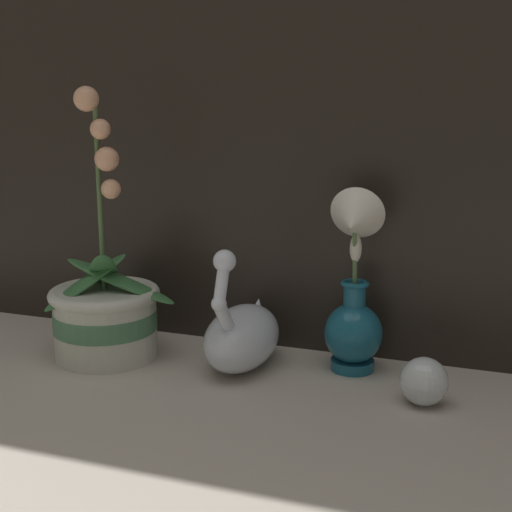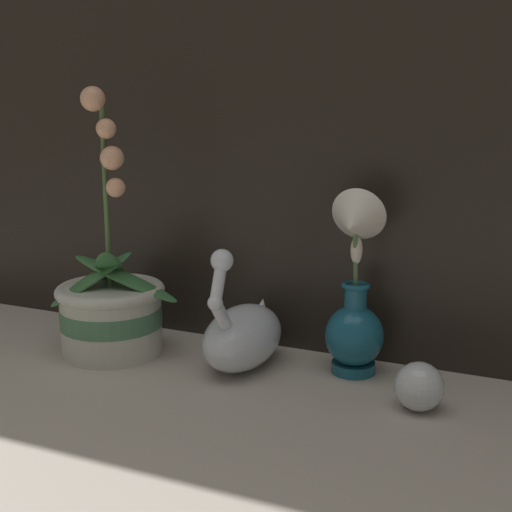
{
  "view_description": "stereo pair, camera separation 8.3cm",
  "coord_description": "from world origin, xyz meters",
  "px_view_note": "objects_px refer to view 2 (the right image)",
  "views": [
    {
      "loc": [
        0.37,
        -0.87,
        0.42
      ],
      "look_at": [
        0.02,
        0.12,
        0.18
      ],
      "focal_mm": 50.0,
      "sensor_mm": 36.0,
      "label": 1
    },
    {
      "loc": [
        0.45,
        -0.84,
        0.42
      ],
      "look_at": [
        0.02,
        0.12,
        0.18
      ],
      "focal_mm": 50.0,
      "sensor_mm": 36.0,
      "label": 2
    }
  ],
  "objects_px": {
    "blue_vase": "(354,304)",
    "glass_sphere": "(419,386)",
    "orchid_potted_plant": "(111,307)",
    "swan_figurine": "(243,333)"
  },
  "relations": [
    {
      "from": "orchid_potted_plant",
      "to": "swan_figurine",
      "type": "distance_m",
      "value": 0.23
    },
    {
      "from": "glass_sphere",
      "to": "orchid_potted_plant",
      "type": "bearing_deg",
      "value": 178.08
    },
    {
      "from": "orchid_potted_plant",
      "to": "swan_figurine",
      "type": "height_order",
      "value": "orchid_potted_plant"
    },
    {
      "from": "orchid_potted_plant",
      "to": "swan_figurine",
      "type": "xyz_separation_m",
      "value": [
        0.23,
        0.03,
        -0.02
      ]
    },
    {
      "from": "swan_figurine",
      "to": "glass_sphere",
      "type": "relative_size",
      "value": 3.08
    },
    {
      "from": "swan_figurine",
      "to": "blue_vase",
      "type": "bearing_deg",
      "value": 13.83
    },
    {
      "from": "blue_vase",
      "to": "glass_sphere",
      "type": "relative_size",
      "value": 4.26
    },
    {
      "from": "blue_vase",
      "to": "glass_sphere",
      "type": "distance_m",
      "value": 0.17
    },
    {
      "from": "orchid_potted_plant",
      "to": "blue_vase",
      "type": "height_order",
      "value": "orchid_potted_plant"
    },
    {
      "from": "glass_sphere",
      "to": "swan_figurine",
      "type": "bearing_deg",
      "value": 170.59
    }
  ]
}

